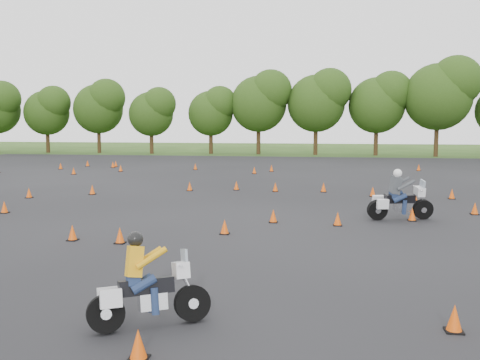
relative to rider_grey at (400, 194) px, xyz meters
The scene contains 6 objects.
ground 6.69m from the rider_grey, 157.58° to the right, with size 140.00×140.00×0.00m, color #2D5119.
asphalt_pad 7.10m from the rider_grey, 150.42° to the left, with size 62.00×62.00×0.00m, color black.
treeline 32.70m from the rider_grey, 94.64° to the left, with size 87.19×32.21×10.51m.
traffic_cones 7.52m from the rider_grey, 153.44° to the left, with size 35.93×33.10×0.45m.
rider_grey is the anchor object (origin of this frame).
rider_yellow 12.69m from the rider_grey, 117.05° to the right, with size 2.16×0.66×1.67m, color orange, non-canonical shape.
Camera 1 is at (3.20, -17.38, 3.58)m, focal length 40.00 mm.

